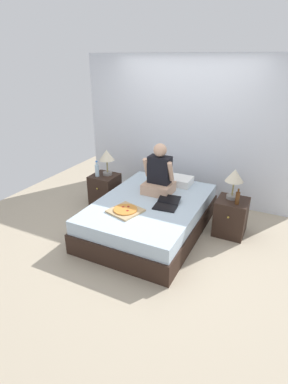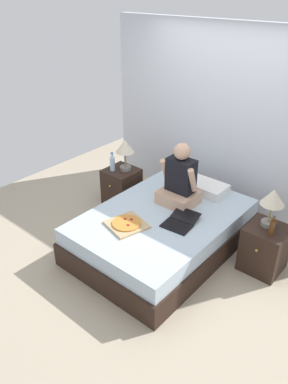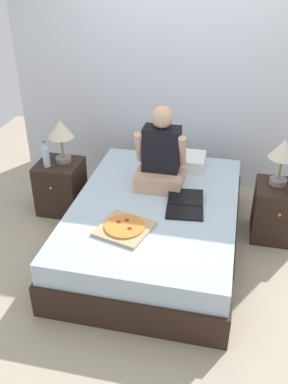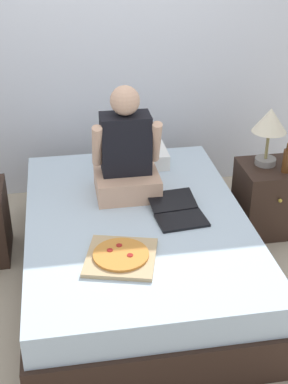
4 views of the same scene
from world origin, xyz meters
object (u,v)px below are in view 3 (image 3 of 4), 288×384
at_px(nightstand_left, 61,186).
at_px(bed, 155,226).
at_px(laptop, 185,207).
at_px(water_bottle, 46,156).
at_px(lamp_on_left_nightstand, 61,132).
at_px(nightstand_right, 276,211).
at_px(lamp_on_right_nightstand, 283,152).
at_px(pizza_box, 125,228).
at_px(person_seated, 161,158).

bearing_deg(nightstand_left, bed, -22.01).
bearing_deg(laptop, water_bottle, 164.56).
xyz_separation_m(bed, lamp_on_left_nightstand, (-1.07, 0.50, 0.64)).
xyz_separation_m(nightstand_left, lamp_on_left_nightstand, (0.04, 0.05, 0.60)).
bearing_deg(bed, nightstand_right, 22.01).
distance_m(lamp_on_right_nightstand, laptop, 1.04).
bearing_deg(water_bottle, pizza_box, -38.52).
height_order(lamp_on_right_nightstand, person_seated, person_seated).
bearing_deg(pizza_box, nightstand_left, 136.21).
bearing_deg(bed, person_seated, 92.71).
bearing_deg(lamp_on_right_nightstand, water_bottle, -176.46).
bearing_deg(laptop, lamp_on_left_nightstand, 157.94).
height_order(water_bottle, nightstand_right, water_bottle).
relative_size(lamp_on_left_nightstand, nightstand_right, 0.82).
relative_size(bed, laptop, 4.80).
xyz_separation_m(nightstand_left, water_bottle, (-0.08, -0.09, 0.39)).
height_order(lamp_on_left_nightstand, water_bottle, lamp_on_left_nightstand).
bearing_deg(person_seated, water_bottle, 179.18).
bearing_deg(nightstand_left, lamp_on_right_nightstand, 1.31).
relative_size(lamp_on_left_nightstand, person_seated, 0.58).
height_order(lamp_on_right_nightstand, laptop, lamp_on_right_nightstand).
relative_size(person_seated, laptop, 1.75).
height_order(nightstand_right, pizza_box, nightstand_right).
distance_m(nightstand_left, pizza_box, 1.33).
relative_size(lamp_on_right_nightstand, person_seated, 0.58).
distance_m(water_bottle, nightstand_right, 2.33).
bearing_deg(pizza_box, person_seated, 79.67).
height_order(nightstand_left, laptop, laptop).
height_order(lamp_on_left_nightstand, laptop, lamp_on_left_nightstand).
bearing_deg(nightstand_right, lamp_on_left_nightstand, 178.68).
relative_size(bed, nightstand_left, 3.87).
xyz_separation_m(nightstand_right, lamp_on_right_nightstand, (-0.03, 0.05, 0.60)).
bearing_deg(person_seated, lamp_on_right_nightstand, 8.16).
height_order(nightstand_left, nightstand_right, same).
bearing_deg(nightstand_right, laptop, -149.32).
distance_m(person_seated, pizza_box, 0.86).
bearing_deg(laptop, nightstand_left, 160.34).
xyz_separation_m(person_seated, pizza_box, (-0.15, -0.80, -0.27)).
bearing_deg(person_seated, lamp_on_left_nightstand, 171.51).
distance_m(water_bottle, lamp_on_right_nightstand, 2.28).
xyz_separation_m(bed, nightstand_right, (1.11, 0.45, 0.03)).
distance_m(bed, person_seated, 0.64).
xyz_separation_m(lamp_on_right_nightstand, pizza_box, (-1.24, -0.96, -0.37)).
bearing_deg(laptop, nightstand_right, 30.68).
relative_size(person_seated, pizza_box, 1.59).
xyz_separation_m(bed, person_seated, (-0.02, 0.34, 0.54)).
bearing_deg(laptop, bed, 170.45).
height_order(nightstand_left, water_bottle, water_bottle).
height_order(water_bottle, pizza_box, water_bottle).
relative_size(water_bottle, pizza_box, 0.56).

